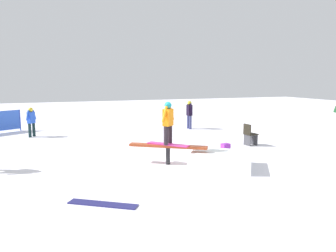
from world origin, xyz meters
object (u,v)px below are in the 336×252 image
Objects in this scene: rail_feature at (168,148)px; bystander_black at (189,113)px; folding_chair at (250,135)px; bystander_blue at (31,120)px; backpack_on_snow at (225,148)px; loose_snowboard_navy at (103,204)px; main_rider_on_rail at (168,124)px.

bystander_black is at bearing -85.53° from rail_feature.
bystander_black reaches higher than folding_chair.
folding_chair is (-8.38, 5.21, -0.36)m from bystander_blue.
loose_snowboard_navy is at bearing 24.04° from backpack_on_snow.
folding_chair is at bearing -124.80° from rail_feature.
folding_chair is 2.59× the size of backpack_on_snow.
rail_feature is at bearing 0.00° from main_rider_on_rail.
bystander_black reaches higher than loose_snowboard_navy.
bystander_blue is at bearing -45.98° from loose_snowboard_navy.
bystander_blue is at bearing -24.48° from rail_feature.
loose_snowboard_navy is at bearing 145.13° from bystander_black.
folding_chair is at bearing -163.09° from backpack_on_snow.
folding_chair is (-6.67, -4.27, 0.40)m from loose_snowboard_navy.
bystander_black is 4.93m from folding_chair.
bystander_blue is (4.21, -6.84, -0.54)m from main_rider_on_rail.
bystander_black is at bearing -90.19° from loose_snowboard_navy.
bystander_blue is 1.57× the size of folding_chair.
loose_snowboard_navy is 6.12m from backpack_on_snow.
rail_feature is at bearing -99.64° from loose_snowboard_navy.
folding_chair reaches higher than rail_feature.
main_rider_on_rail is 0.88× the size of loose_snowboard_navy.
main_rider_on_rail is 0.90× the size of bystander_black.
backpack_on_snow is at bearing -111.95° from loose_snowboard_navy.
rail_feature is at bearing 7.20° from backpack_on_snow.
loose_snowboard_navy is 7.93m from folding_chair.
loose_snowboard_navy is 4.57× the size of backpack_on_snow.
bystander_black is 11.08m from loose_snowboard_navy.
backpack_on_snow is (1.61, 0.83, -0.24)m from folding_chair.
bystander_blue is at bearing 53.45° from folding_chair.
rail_feature is at bearing 72.75° from bystander_blue.
bystander_blue is 9.09m from backpack_on_snow.
bystander_black reaches higher than bystander_blue.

